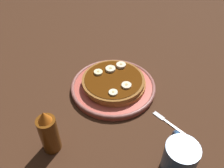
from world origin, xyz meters
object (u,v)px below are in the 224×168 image
pancake_stack (113,81)px  fork (168,123)px  syrup_bottle (47,133)px  banana_slice_1 (120,65)px  banana_slice_2 (112,93)px  banana_slice_0 (125,85)px  plate (112,86)px  coffee_mug (178,157)px  banana_slice_4 (109,69)px  banana_slice_3 (97,72)px

pancake_stack → fork: size_ratio=1.98×
fork → syrup_bottle: size_ratio=0.76×
banana_slice_1 → fork: 24.62cm
banana_slice_2 → fork: banana_slice_2 is taller
banana_slice_0 → banana_slice_2: bearing=127.8°
syrup_bottle → plate: bearing=-35.5°
banana_slice_0 → pancake_stack: bearing=45.8°
pancake_stack → banana_slice_1: size_ratio=6.37×
coffee_mug → syrup_bottle: (5.27, 30.48, 1.64)cm
plate → syrup_bottle: bearing=144.5°
banana_slice_0 → coffee_mug: size_ratio=0.27×
pancake_stack → banana_slice_0: bearing=-134.2°
banana_slice_0 → coffee_mug: (-23.42, -11.18, -0.33)cm
banana_slice_0 → syrup_bottle: 26.53cm
plate → pancake_stack: 2.02cm
banana_slice_2 → coffee_mug: coffee_mug is taller
plate → coffee_mug: (-26.84, -15.11, 3.30)cm
banana_slice_4 → coffee_mug: 34.94cm
banana_slice_2 → syrup_bottle: syrup_bottle is taller
pancake_stack → banana_slice_0: 5.43cm
banana_slice_0 → banana_slice_3: bearing=55.5°
banana_slice_2 → banana_slice_3: bearing=27.6°
banana_slice_2 → banana_slice_3: size_ratio=0.96×
banana_slice_2 → banana_slice_4: bearing=4.7°
plate → fork: plate is taller
plate → pancake_stack: pancake_stack is taller
fork → syrup_bottle: (-7.52, 31.14, 5.78)cm
pancake_stack → coffee_mug: size_ratio=1.83×
plate → banana_slice_3: (2.56, 4.75, 3.68)cm
plate → banana_slice_4: (4.21, 0.90, 3.71)cm
banana_slice_2 → fork: bearing=-115.6°
plate → coffee_mug: coffee_mug is taller
banana_slice_2 → banana_slice_4: 10.72cm
syrup_bottle → pancake_stack: bearing=-35.6°
banana_slice_0 → banana_slice_3: size_ratio=1.09×
plate → banana_slice_3: 6.53cm
pancake_stack → banana_slice_4: size_ratio=6.23×
banana_slice_2 → pancake_stack: bearing=-2.0°
syrup_bottle → banana_slice_0: bearing=-46.7°
fork → pancake_stack: bearing=47.5°
banana_slice_0 → fork: size_ratio=0.29×
banana_slice_2 → coffee_mug: size_ratio=0.24×
fork → banana_slice_3: bearing=51.0°
banana_slice_2 → coffee_mug: (-20.36, -15.13, -0.30)cm
coffee_mug → pancake_stack: bearing=28.9°
banana_slice_0 → syrup_bottle: size_ratio=0.22×
coffee_mug → banana_slice_2: bearing=36.6°
banana_slice_1 → banana_slice_2: size_ratio=1.20×
banana_slice_0 → banana_slice_1: size_ratio=0.95×
banana_slice_2 → syrup_bottle: (-15.09, 15.35, 1.34)cm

